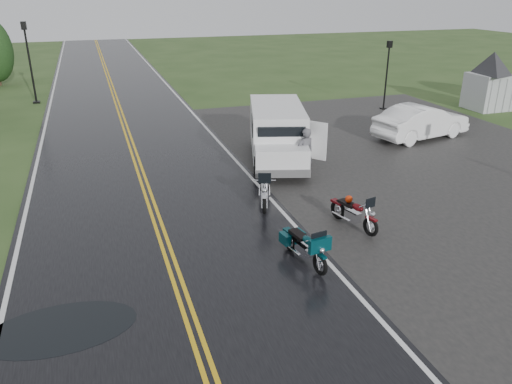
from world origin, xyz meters
TOP-DOWN VIEW (x-y plane):
  - ground at (0.00, 0.00)m, footprint 120.00×120.00m
  - road at (0.00, 10.00)m, footprint 8.00×100.00m
  - parking_pad at (11.00, 5.00)m, footprint 14.00×24.00m
  - visitor_center at (20.00, 12.00)m, footprint 16.00×10.00m
  - motorcycle_red at (5.54, 0.10)m, footprint 1.13×1.99m
  - motorcycle_teal at (3.33, -1.31)m, footprint 0.99×1.98m
  - motorcycle_silver at (3.22, 2.44)m, footprint 1.45×2.28m
  - van_white at (4.08, 5.67)m, footprint 3.62×6.01m
  - person_at_van at (5.69, 5.07)m, footprint 0.75×0.57m
  - sedan_white at (12.80, 8.06)m, footprint 4.93×2.56m
  - lamp_post_far_left at (-4.60, 21.81)m, footprint 0.41×0.41m
  - lamp_post_far_right at (14.39, 13.75)m, footprint 0.33×0.33m

SIDE VIEW (x-z plane):
  - ground at x=0.00m, z-range 0.00..0.00m
  - parking_pad at x=11.00m, z-range 0.00..0.03m
  - road at x=0.00m, z-range 0.00..0.04m
  - motorcycle_red at x=5.54m, z-range 0.00..1.11m
  - motorcycle_teal at x=3.33m, z-range 0.00..1.12m
  - motorcycle_silver at x=3.22m, z-range 0.00..1.27m
  - sedan_white at x=12.80m, z-range 0.00..1.55m
  - person_at_van at x=5.69m, z-range 0.00..1.85m
  - van_white at x=4.08m, z-range 0.00..2.22m
  - lamp_post_far_right at x=14.39m, z-range 0.00..3.83m
  - lamp_post_far_left at x=-4.60m, z-range 0.00..4.74m
  - visitor_center at x=20.00m, z-range 0.00..4.80m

